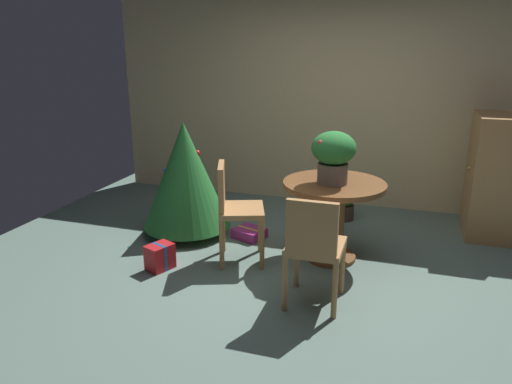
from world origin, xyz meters
The scene contains 11 objects.
ground_plane centered at (0.00, 0.00, 0.00)m, with size 6.60×6.60×0.00m, color slate.
back_wall_panel centered at (0.00, 2.20, 1.30)m, with size 6.00×0.10×2.60m, color beige.
round_dining_table centered at (0.19, 0.43, 0.53)m, with size 0.95×0.95×0.77m.
flower_vase centered at (0.18, 0.38, 1.04)m, with size 0.40×0.40×0.48m.
wooden_chair_near centered at (0.19, -0.48, 0.52)m, with size 0.43×0.44×0.91m.
wooden_chair_left centered at (-0.68, 0.12, 0.55)m, with size 0.54×0.56×0.94m.
holiday_tree centered at (-1.41, 0.61, 0.65)m, with size 0.93×0.93×1.22m.
gift_box_purple centered at (-0.72, 0.68, 0.05)m, with size 0.37×0.35×0.10m.
gift_box_red centered at (-1.26, -0.27, 0.12)m, with size 0.25×0.28×0.24m.
wooden_cabinet centered at (1.69, 1.58, 0.65)m, with size 0.49×0.74×1.29m.
potted_plant centered at (0.15, 1.55, 0.20)m, with size 0.25×0.25×0.40m.
Camera 1 is at (0.80, -3.80, 1.98)m, focal length 33.61 mm.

